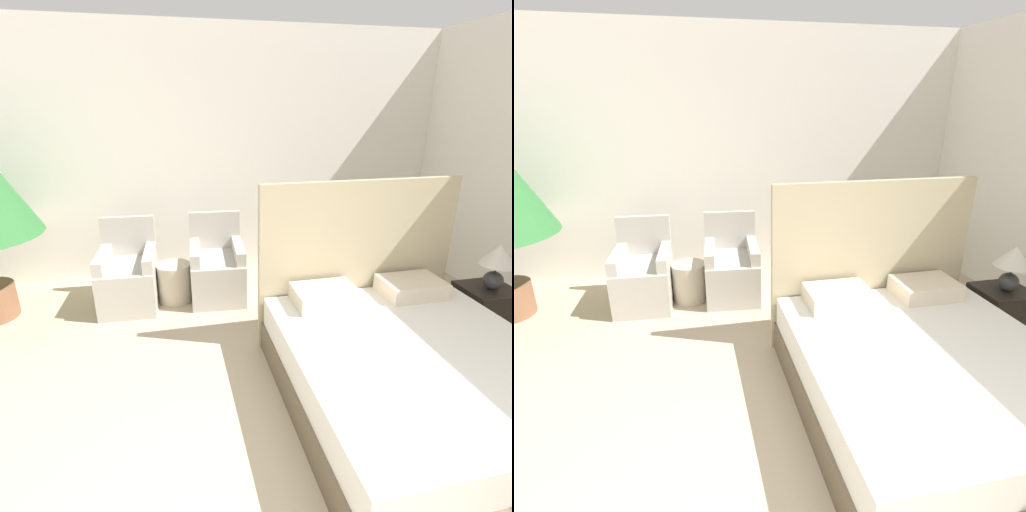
% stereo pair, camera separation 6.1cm
% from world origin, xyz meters
% --- Properties ---
extents(wall_back, '(10.00, 0.06, 2.90)m').
position_xyz_m(wall_back, '(0.00, 4.11, 1.45)').
color(wall_back, white).
rests_on(wall_back, ground_plane).
extents(bed, '(1.79, 2.00, 1.46)m').
position_xyz_m(bed, '(1.15, 1.27, 0.30)').
color(bed, brown).
rests_on(bed, ground_plane).
extents(armchair_near_window_left, '(0.61, 0.74, 0.90)m').
position_xyz_m(armchair_near_window_left, '(-0.91, 3.25, 0.29)').
color(armchair_near_window_left, '#B7B2A8').
rests_on(armchair_near_window_left, ground_plane).
extents(armchair_near_window_right, '(0.62, 0.75, 0.90)m').
position_xyz_m(armchair_near_window_right, '(0.04, 3.25, 0.29)').
color(armchair_near_window_right, '#B7B2A8').
rests_on(armchair_near_window_right, ground_plane).
extents(nightstand, '(0.45, 0.42, 0.49)m').
position_xyz_m(nightstand, '(2.33, 1.89, 0.25)').
color(nightstand, black).
rests_on(nightstand, ground_plane).
extents(table_lamp, '(0.31, 0.31, 0.42)m').
position_xyz_m(table_lamp, '(2.33, 1.86, 0.77)').
color(table_lamp, '#333333').
rests_on(table_lamp, nightstand).
extents(side_table, '(0.37, 0.37, 0.42)m').
position_xyz_m(side_table, '(-0.44, 3.25, 0.21)').
color(side_table, '#B7AD93').
rests_on(side_table, ground_plane).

